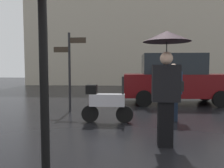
{
  "coord_description": "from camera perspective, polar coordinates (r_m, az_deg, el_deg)",
  "views": [
    {
      "loc": [
        0.27,
        -2.99,
        1.45
      ],
      "look_at": [
        -0.2,
        3.5,
        0.98
      ],
      "focal_mm": 35.14,
      "sensor_mm": 36.0,
      "label": 1
    }
  ],
  "objects": [
    {
      "name": "street_signpost",
      "position": [
        7.42,
        -10.97,
        5.18
      ],
      "size": [
        1.08,
        0.08,
        2.62
      ],
      "color": "black",
      "rests_on": "ground"
    },
    {
      "name": "parked_car_left",
      "position": [
        9.33,
        16.21,
        1.25
      ],
      "size": [
        4.33,
        1.91,
        2.02
      ],
      "rotation": [
        0.0,
        0.0,
        3.06
      ],
      "color": "#590C0F",
      "rests_on": "ground"
    },
    {
      "name": "parked_scooter",
      "position": [
        5.86,
        -1.71,
        -4.7
      ],
      "size": [
        1.39,
        0.32,
        1.23
      ],
      "rotation": [
        0.0,
        0.0,
        0.14
      ],
      "color": "black",
      "rests_on": "ground"
    },
    {
      "name": "building_block",
      "position": [
        20.14,
        3.38,
        17.51
      ],
      "size": [
        16.94,
        3.04,
        12.23
      ],
      "primitive_type": "cube",
      "color": "#B2A893",
      "rests_on": "ground"
    },
    {
      "name": "pedestrian_with_umbrella",
      "position": [
        4.12,
        13.95,
        5.09
      ],
      "size": [
        0.86,
        0.86,
        2.12
      ],
      "rotation": [
        0.0,
        0.0,
        3.32
      ],
      "color": "black",
      "rests_on": "ground"
    },
    {
      "name": "pedestrian_with_bag",
      "position": [
        6.23,
        15.74,
        -1.19
      ],
      "size": [
        0.49,
        0.24,
        1.58
      ],
      "rotation": [
        0.0,
        0.0,
        1.51
      ],
      "color": "black",
      "rests_on": "ground"
    }
  ]
}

